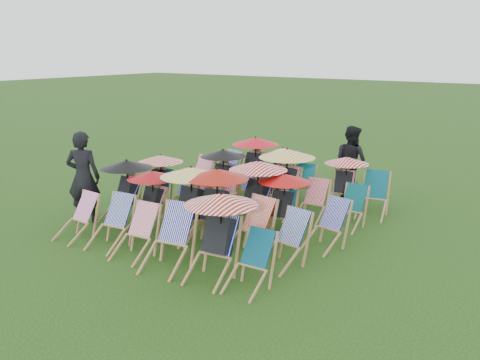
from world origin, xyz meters
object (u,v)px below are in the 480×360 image
Objects in this scene: deckchair_5 at (250,263)px; deckchair_29 at (373,195)px; person_left at (83,177)px; person_rear at (351,162)px; deckchair_0 at (76,217)px.

deckchair_29 is at bearing 87.16° from deckchair_5.
deckchair_29 is 6.08m from person_left.
deckchair_0 is at bearing 79.74° from person_rear.
deckchair_29 is (4.03, 4.57, 0.04)m from deckchair_0.
deckchair_29 is 0.54× the size of person_rear.
person_rear is (-1.01, 1.11, 0.41)m from deckchair_29.
deckchair_5 is 5.69m from person_rear.
deckchair_5 is 4.68m from person_left.
deckchair_29 reaches higher than deckchair_0.
person_rear reaches higher than deckchair_5.
deckchair_5 is 4.50m from deckchair_29.
deckchair_0 is 6.45m from person_rear.
deckchair_29 is 0.50× the size of person_left.
deckchair_0 is at bearing 179.85° from deckchair_5.
deckchair_29 is 1.55m from person_rear.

